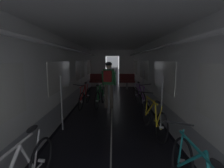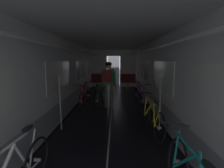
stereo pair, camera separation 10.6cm
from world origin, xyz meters
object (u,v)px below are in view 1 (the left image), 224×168
Objects in this scene: person_cyclist_aisle at (109,80)px; bicycle_green_in_aisle at (101,96)px; bicycle_yellow at (153,117)px; bicycle_red at (85,97)px; bench_seat_far_left at (98,80)px; bicycle_purple at (140,96)px; bench_seat_far_right at (127,80)px.

bicycle_green_in_aisle is at bearing 140.70° from person_cyclist_aisle.
person_cyclist_aisle reaches higher than bicycle_yellow.
bicycle_red reaches higher than bicycle_green_in_aisle.
bicycle_purple is at bearing -61.74° from bench_seat_far_left.
bench_seat_far_left is at bearing 87.80° from bicycle_red.
person_cyclist_aisle is (-1.16, 2.07, 0.69)m from bicycle_yellow.
bicycle_red is 0.61m from bicycle_green_in_aisle.
bench_seat_far_right is 0.59× the size of bicycle_green_in_aisle.
bicycle_red is at bearing -176.68° from bicycle_purple.
bicycle_purple is 0.98× the size of person_cyclist_aisle.
bicycle_yellow is 0.98× the size of person_cyclist_aisle.
bench_seat_far_left is 3.80m from bicycle_green_in_aisle.
bench_seat_far_left reaches higher than bicycle_yellow.
bench_seat_far_left is 0.59× the size of bicycle_green_in_aisle.
bicycle_green_in_aisle is (0.60, 0.06, 0.00)m from bicycle_red.
person_cyclist_aisle reaches higher than bench_seat_far_right.
bench_seat_far_left is 1.00× the size of bench_seat_far_right.
bicycle_purple is 1.00× the size of bicycle_red.
bicycle_purple is 1.43m from person_cyclist_aisle.
bicycle_purple is at bearing 15.22° from person_cyclist_aisle.
bench_seat_far_left is 0.58× the size of bicycle_yellow.
bicycle_yellow is 2.47m from person_cyclist_aisle.
bicycle_red is at bearing -116.94° from bench_seat_far_right.
bicycle_red is 1.17m from person_cyclist_aisle.
bench_seat_far_left is at bearing 180.00° from bench_seat_far_right.
bicycle_purple is 2.40m from bicycle_yellow.
bicycle_green_in_aisle is (-1.54, -0.06, 0.00)m from bicycle_purple.
person_cyclist_aisle is (0.93, -0.21, 0.69)m from bicycle_red.
person_cyclist_aisle is 1.03× the size of bicycle_green_in_aisle.
bicycle_green_in_aisle is at bearing -83.11° from bench_seat_far_left.
bicycle_red is (-2.09, 2.27, -0.00)m from bicycle_yellow.
bicycle_yellow is at bearing -88.66° from bench_seat_far_right.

